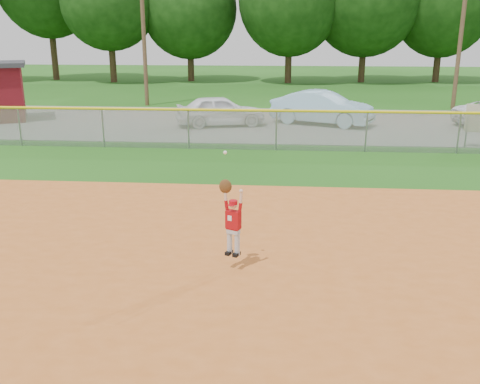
% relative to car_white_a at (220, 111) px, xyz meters
% --- Properties ---
extents(ground, '(120.00, 120.00, 0.00)m').
position_rel_car_white_a_xyz_m(ground, '(2.71, -15.06, -0.74)').
color(ground, '#1D5313').
rests_on(ground, ground).
extents(clay_infield, '(24.00, 16.00, 0.04)m').
position_rel_car_white_a_xyz_m(clay_infield, '(2.71, -18.06, -0.72)').
color(clay_infield, '#BC5D22').
rests_on(clay_infield, ground).
extents(parking_strip, '(44.00, 10.00, 0.03)m').
position_rel_car_white_a_xyz_m(parking_strip, '(2.71, 0.94, -0.72)').
color(parking_strip, slate).
rests_on(parking_strip, ground).
extents(car_white_a, '(4.46, 2.75, 1.42)m').
position_rel_car_white_a_xyz_m(car_white_a, '(0.00, 0.00, 0.00)').
color(car_white_a, white).
rests_on(car_white_a, parking_strip).
extents(car_blue, '(5.06, 3.42, 1.58)m').
position_rel_car_white_a_xyz_m(car_blue, '(4.79, 0.78, 0.08)').
color(car_blue, '#9CCEE9').
rests_on(car_blue, parking_strip).
extents(outfield_fence, '(40.06, 0.10, 1.55)m').
position_rel_car_white_a_xyz_m(outfield_fence, '(2.71, -5.06, 0.14)').
color(outfield_fence, gray).
rests_on(outfield_fence, ground).
extents(power_lines, '(19.40, 0.24, 9.00)m').
position_rel_car_white_a_xyz_m(power_lines, '(3.71, 6.94, 3.94)').
color(power_lines, '#4C3823').
rests_on(power_lines, ground).
extents(ballplayer, '(0.47, 0.31, 1.98)m').
position_rel_car_white_a_xyz_m(ballplayer, '(2.08, -15.71, 0.30)').
color(ballplayer, silver).
rests_on(ballplayer, ground).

